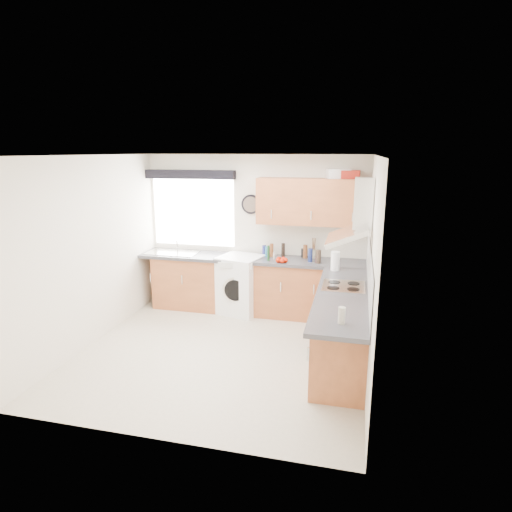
% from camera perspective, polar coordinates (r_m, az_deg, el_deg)
% --- Properties ---
extents(ground_plane, '(3.60, 3.60, 0.00)m').
position_cam_1_polar(ground_plane, '(5.73, -4.52, -12.62)').
color(ground_plane, beige).
extents(ceiling, '(3.60, 3.60, 0.02)m').
position_cam_1_polar(ceiling, '(5.13, -5.06, 13.23)').
color(ceiling, white).
rests_on(ceiling, wall_back).
extents(wall_back, '(3.60, 0.02, 2.50)m').
position_cam_1_polar(wall_back, '(6.99, -0.18, 3.13)').
color(wall_back, silver).
rests_on(wall_back, ground_plane).
extents(wall_front, '(3.60, 0.02, 2.50)m').
position_cam_1_polar(wall_front, '(3.71, -13.51, -7.10)').
color(wall_front, silver).
rests_on(wall_front, ground_plane).
extents(wall_left, '(0.02, 3.60, 2.50)m').
position_cam_1_polar(wall_left, '(6.09, -21.09, 0.58)').
color(wall_left, silver).
rests_on(wall_left, ground_plane).
extents(wall_right, '(0.02, 3.60, 2.50)m').
position_cam_1_polar(wall_right, '(5.05, 15.05, -1.58)').
color(wall_right, silver).
rests_on(wall_right, ground_plane).
extents(window, '(1.40, 0.02, 1.10)m').
position_cam_1_polar(window, '(7.24, -8.34, 5.77)').
color(window, white).
rests_on(window, wall_back).
extents(window_blind, '(1.50, 0.18, 0.14)m').
position_cam_1_polar(window_blind, '(7.10, -8.79, 10.70)').
color(window_blind, black).
rests_on(window_blind, wall_back).
extents(splashback, '(0.01, 3.00, 0.54)m').
position_cam_1_polar(splashback, '(5.35, 14.83, -1.46)').
color(splashback, white).
rests_on(splashback, wall_right).
extents(base_cab_back, '(3.00, 0.58, 0.86)m').
position_cam_1_polar(base_cab_back, '(6.94, -1.55, -3.94)').
color(base_cab_back, '#97502C').
rests_on(base_cab_back, ground_plane).
extents(base_cab_corner, '(0.60, 0.60, 0.86)m').
position_cam_1_polar(base_cab_corner, '(6.72, 11.79, -4.86)').
color(base_cab_corner, '#97502C').
rests_on(base_cab_corner, ground_plane).
extents(base_cab_right, '(0.58, 2.10, 0.86)m').
position_cam_1_polar(base_cab_right, '(5.45, 11.39, -9.33)').
color(base_cab_right, '#97502C').
rests_on(base_cab_right, ground_plane).
extents(worktop_back, '(3.60, 0.62, 0.05)m').
position_cam_1_polar(worktop_back, '(6.78, -0.78, -0.37)').
color(worktop_back, '#333337').
rests_on(worktop_back, base_cab_back).
extents(worktop_right, '(0.62, 2.42, 0.05)m').
position_cam_1_polar(worktop_right, '(5.15, 11.45, -5.31)').
color(worktop_right, '#333337').
rests_on(worktop_right, base_cab_right).
extents(sink, '(0.84, 0.46, 0.10)m').
position_cam_1_polar(sink, '(7.20, -11.09, 0.75)').
color(sink, silver).
rests_on(sink, worktop_back).
extents(oven, '(0.56, 0.58, 0.85)m').
position_cam_1_polar(oven, '(5.59, 11.35, -8.78)').
color(oven, black).
rests_on(oven, ground_plane).
extents(hob_plate, '(0.52, 0.52, 0.01)m').
position_cam_1_polar(hob_plate, '(5.42, 11.60, -3.97)').
color(hob_plate, silver).
rests_on(hob_plate, worktop_right).
extents(extractor_hood, '(0.52, 0.78, 0.66)m').
position_cam_1_polar(extractor_hood, '(5.23, 13.15, 4.90)').
color(extractor_hood, silver).
rests_on(extractor_hood, wall_right).
extents(upper_cabinets, '(1.70, 0.35, 0.70)m').
position_cam_1_polar(upper_cabinets, '(6.57, 7.59, 7.18)').
color(upper_cabinets, '#97502C').
rests_on(upper_cabinets, wall_back).
extents(washing_machine, '(0.76, 0.74, 0.93)m').
position_cam_1_polar(washing_machine, '(6.89, -2.09, -3.80)').
color(washing_machine, white).
rests_on(washing_machine, ground_plane).
extents(wall_clock, '(0.31, 0.04, 0.31)m').
position_cam_1_polar(wall_clock, '(6.89, -0.72, 6.89)').
color(wall_clock, black).
rests_on(wall_clock, wall_back).
extents(casserole, '(0.39, 0.32, 0.14)m').
position_cam_1_polar(casserole, '(6.60, 10.91, 10.73)').
color(casserole, white).
rests_on(casserole, upper_cabinets).
extents(storage_box, '(0.27, 0.23, 0.12)m').
position_cam_1_polar(storage_box, '(6.55, 12.52, 10.55)').
color(storage_box, maroon).
rests_on(storage_box, upper_cabinets).
extents(utensil_pot, '(0.11, 0.11, 0.13)m').
position_cam_1_polar(utensil_pot, '(6.79, 7.67, 0.31)').
color(utensil_pot, gray).
rests_on(utensil_pot, worktop_back).
extents(kitchen_roll, '(0.12, 0.12, 0.27)m').
position_cam_1_polar(kitchen_roll, '(6.12, 10.52, -0.65)').
color(kitchen_roll, white).
rests_on(kitchen_roll, worktop_right).
extents(tomato_cluster, '(0.19, 0.19, 0.07)m').
position_cam_1_polar(tomato_cluster, '(6.47, 3.42, -0.53)').
color(tomato_cluster, '#BB1702').
rests_on(tomato_cluster, worktop_back).
extents(jar_0, '(0.06, 0.06, 0.22)m').
position_cam_1_polar(jar_0, '(6.80, 3.63, 0.80)').
color(jar_0, black).
rests_on(jar_0, worktop_back).
extents(jar_1, '(0.07, 0.07, 0.16)m').
position_cam_1_polar(jar_1, '(6.90, 1.11, 0.78)').
color(jar_1, navy).
rests_on(jar_1, worktop_back).
extents(jar_2, '(0.07, 0.07, 0.21)m').
position_cam_1_polar(jar_2, '(6.52, 7.25, 0.10)').
color(jar_2, navy).
rests_on(jar_2, worktop_back).
extents(jar_3, '(0.06, 0.06, 0.21)m').
position_cam_1_polar(jar_3, '(6.75, 6.58, 0.60)').
color(jar_3, brown).
rests_on(jar_3, worktop_back).
extents(jar_4, '(0.06, 0.06, 0.21)m').
position_cam_1_polar(jar_4, '(6.80, 2.09, 0.79)').
color(jar_4, brown).
rests_on(jar_4, worktop_back).
extents(jar_5, '(0.07, 0.07, 0.20)m').
position_cam_1_polar(jar_5, '(6.46, 8.32, -0.08)').
color(jar_5, '#392A1F').
rests_on(jar_5, worktop_back).
extents(jar_6, '(0.04, 0.04, 0.10)m').
position_cam_1_polar(jar_6, '(6.67, 2.45, 0.05)').
color(jar_6, '#B4A499').
rests_on(jar_6, worktop_back).
extents(jar_7, '(0.04, 0.04, 0.24)m').
position_cam_1_polar(jar_7, '(6.53, 1.66, 0.38)').
color(jar_7, '#143A18').
rests_on(jar_7, worktop_back).
extents(jar_8, '(0.07, 0.07, 0.14)m').
position_cam_1_polar(jar_8, '(6.80, 6.32, 0.41)').
color(jar_8, black).
rests_on(jar_8, worktop_back).
extents(jar_9, '(0.07, 0.07, 0.10)m').
position_cam_1_polar(jar_9, '(6.49, 8.23, -0.48)').
color(jar_9, '#4D1B22').
rests_on(jar_9, worktop_back).
extents(jar_10, '(0.05, 0.05, 0.16)m').
position_cam_1_polar(jar_10, '(6.79, 1.43, 0.58)').
color(jar_10, '#1C6189').
rests_on(jar_10, worktop_back).
extents(bottle_0, '(0.07, 0.07, 0.17)m').
position_cam_1_polar(bottle_0, '(4.28, 11.36, -7.76)').
color(bottle_0, '#B2AB98').
rests_on(bottle_0, worktop_right).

